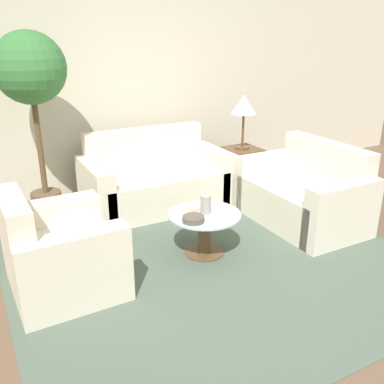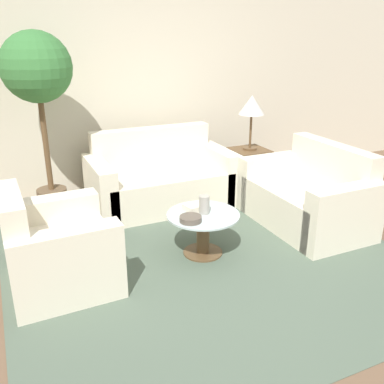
{
  "view_description": "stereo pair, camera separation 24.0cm",
  "coord_description": "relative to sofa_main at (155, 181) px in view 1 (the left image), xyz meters",
  "views": [
    {
      "loc": [
        -1.86,
        -2.42,
        2.02
      ],
      "look_at": [
        -0.01,
        1.01,
        0.55
      ],
      "focal_mm": 40.0,
      "sensor_mm": 36.0,
      "label": 1
    },
    {
      "loc": [
        -1.65,
        -2.53,
        2.02
      ],
      "look_at": [
        -0.01,
        1.01,
        0.55
      ],
      "focal_mm": 40.0,
      "sensor_mm": 36.0,
      "label": 2
    }
  ],
  "objects": [
    {
      "name": "table_lamp",
      "position": [
        1.22,
        -0.09,
        0.84
      ],
      "size": [
        0.33,
        0.33,
        0.69
      ],
      "color": "brown",
      "rests_on": "side_table"
    },
    {
      "name": "loveseat",
      "position": [
        1.29,
        -1.25,
        0.0
      ],
      "size": [
        0.87,
        1.42,
        0.88
      ],
      "rotation": [
        0.0,
        0.0,
        -1.57
      ],
      "color": "beige",
      "rests_on": "ground_plane"
    },
    {
      "name": "coffee_table",
      "position": [
        -0.09,
        -1.38,
        -0.02
      ],
      "size": [
        0.69,
        0.69,
        0.42
      ],
      "color": "brown",
      "rests_on": "ground_plane"
    },
    {
      "name": "side_table",
      "position": [
        1.22,
        -0.09,
        -0.01
      ],
      "size": [
        0.45,
        0.45,
        0.58
      ],
      "color": "brown",
      "rests_on": "ground_plane"
    },
    {
      "name": "sofa_main",
      "position": [
        0.0,
        0.0,
        0.0
      ],
      "size": [
        1.71,
        0.91,
        0.9
      ],
      "color": "beige",
      "rests_on": "ground_plane"
    },
    {
      "name": "armchair",
      "position": [
        -1.46,
        -1.34,
        0.0
      ],
      "size": [
        0.87,
        0.97,
        0.86
      ],
      "rotation": [
        0.0,
        0.0,
        1.6
      ],
      "color": "beige",
      "rests_on": "ground_plane"
    },
    {
      "name": "wall_back",
      "position": [
        -0.08,
        0.71,
        1.01
      ],
      "size": [
        10.0,
        0.06,
        2.6
      ],
      "color": "beige",
      "rests_on": "ground_plane"
    },
    {
      "name": "ground_plane",
      "position": [
        -0.08,
        -2.14,
        -0.29
      ],
      "size": [
        14.0,
        14.0,
        0.0
      ],
      "primitive_type": "plane",
      "color": "brown"
    },
    {
      "name": "bowl",
      "position": [
        -0.27,
        -1.49,
        0.15
      ],
      "size": [
        0.2,
        0.2,
        0.05
      ],
      "color": "brown",
      "rests_on": "coffee_table"
    },
    {
      "name": "vase",
      "position": [
        -0.08,
        -1.38,
        0.21
      ],
      "size": [
        0.1,
        0.1,
        0.17
      ],
      "color": "#9E998E",
      "rests_on": "coffee_table"
    },
    {
      "name": "book_stack",
      "position": [
        -0.11,
        -1.27,
        0.15
      ],
      "size": [
        0.24,
        0.19,
        0.06
      ],
      "rotation": [
        0.0,
        0.0,
        0.18
      ],
      "color": "beige",
      "rests_on": "coffee_table"
    },
    {
      "name": "rug",
      "position": [
        -0.09,
        -1.38,
        -0.29
      ],
      "size": [
        3.61,
        3.6,
        0.01
      ],
      "color": "#4C5B4C",
      "rests_on": "ground_plane"
    },
    {
      "name": "potted_plant",
      "position": [
        -1.27,
        0.05,
        1.24
      ],
      "size": [
        0.72,
        0.72,
        2.04
      ],
      "color": "brown",
      "rests_on": "ground_plane"
    }
  ]
}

